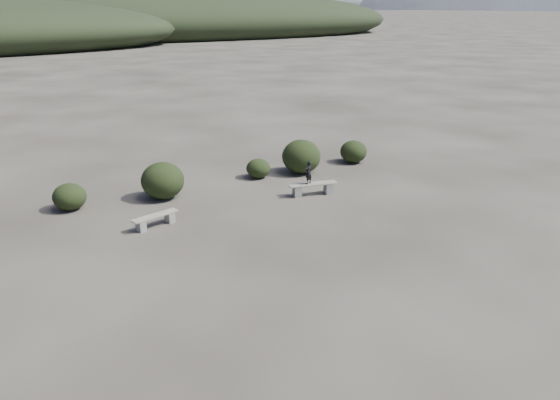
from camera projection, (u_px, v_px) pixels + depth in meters
ground at (341, 283)px, 13.80m from camera, size 1200.00×1200.00×0.00m
bench_left at (155, 220)px, 17.22m from camera, size 1.62×0.69×0.40m
bench_right at (313, 188)px, 20.08m from camera, size 1.87×0.83×0.46m
seated_person at (309, 173)px, 19.83m from camera, size 0.36×0.28×0.85m
shrub_a at (70, 197)px, 18.61m from camera, size 1.13×1.13×0.92m
shrub_b at (163, 180)px, 19.66m from camera, size 1.55×1.55×1.33m
shrub_c at (258, 168)px, 22.09m from camera, size 0.98×0.98×0.79m
shrub_d at (301, 156)px, 22.63m from camera, size 1.61×1.61×1.41m
shrub_e at (353, 152)px, 24.22m from camera, size 1.19×1.19×0.99m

